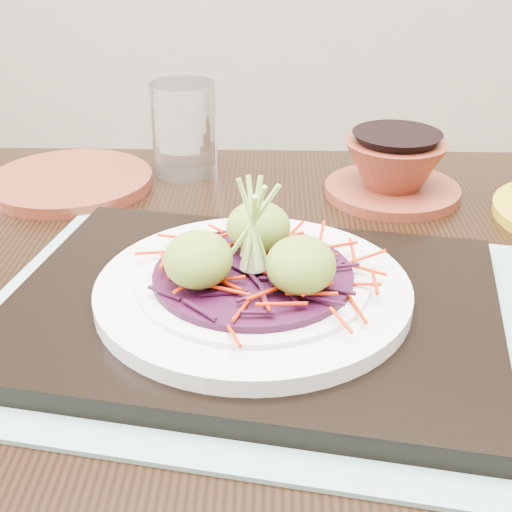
# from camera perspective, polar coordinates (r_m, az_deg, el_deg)

# --- Properties ---
(dining_table) EXTENTS (1.17, 0.83, 0.69)m
(dining_table) POSITION_cam_1_polar(r_m,az_deg,el_deg) (0.65, 1.63, -10.27)
(dining_table) COLOR black
(dining_table) RESTS_ON ground
(placemat) EXTENTS (0.46, 0.37, 0.00)m
(placemat) POSITION_cam_1_polar(r_m,az_deg,el_deg) (0.56, -0.23, -4.98)
(placemat) COLOR #88B0A2
(placemat) RESTS_ON dining_table
(serving_tray) EXTENTS (0.40, 0.31, 0.02)m
(serving_tray) POSITION_cam_1_polar(r_m,az_deg,el_deg) (0.56, -0.24, -4.10)
(serving_tray) COLOR black
(serving_tray) RESTS_ON placemat
(white_plate) EXTENTS (0.24, 0.24, 0.02)m
(white_plate) POSITION_cam_1_polar(r_m,az_deg,el_deg) (0.55, -0.24, -2.63)
(white_plate) COLOR silver
(white_plate) RESTS_ON serving_tray
(cabbage_bed) EXTENTS (0.15, 0.15, 0.01)m
(cabbage_bed) POSITION_cam_1_polar(r_m,az_deg,el_deg) (0.54, -0.24, -1.52)
(cabbage_bed) COLOR #310922
(cabbage_bed) RESTS_ON white_plate
(carrot_julienne) EXTENTS (0.19, 0.19, 0.01)m
(carrot_julienne) POSITION_cam_1_polar(r_m,az_deg,el_deg) (0.54, -0.24, -0.82)
(carrot_julienne) COLOR red
(carrot_julienne) RESTS_ON cabbage_bed
(guacamole_scoops) EXTENTS (0.13, 0.12, 0.04)m
(guacamole_scoops) POSITION_cam_1_polar(r_m,az_deg,el_deg) (0.53, -0.25, 0.48)
(guacamole_scoops) COLOR olive
(guacamole_scoops) RESTS_ON cabbage_bed
(scallion_garnish) EXTENTS (0.06, 0.06, 0.08)m
(scallion_garnish) POSITION_cam_1_polar(r_m,az_deg,el_deg) (0.53, -0.25, 2.32)
(scallion_garnish) COLOR #93C54E
(scallion_garnish) RESTS_ON cabbage_bed
(terracotta_side_plate) EXTENTS (0.19, 0.19, 0.01)m
(terracotta_side_plate) POSITION_cam_1_polar(r_m,az_deg,el_deg) (0.84, -14.63, 5.80)
(terracotta_side_plate) COLOR maroon
(terracotta_side_plate) RESTS_ON dining_table
(water_glass) EXTENTS (0.07, 0.07, 0.11)m
(water_glass) POSITION_cam_1_polar(r_m,az_deg,el_deg) (0.84, -5.76, 10.10)
(water_glass) COLOR white
(water_glass) RESTS_ON dining_table
(terracotta_bowl_set) EXTENTS (0.18, 0.18, 0.06)m
(terracotta_bowl_set) POSITION_cam_1_polar(r_m,az_deg,el_deg) (0.79, 10.97, 6.66)
(terracotta_bowl_set) COLOR maroon
(terracotta_bowl_set) RESTS_ON dining_table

